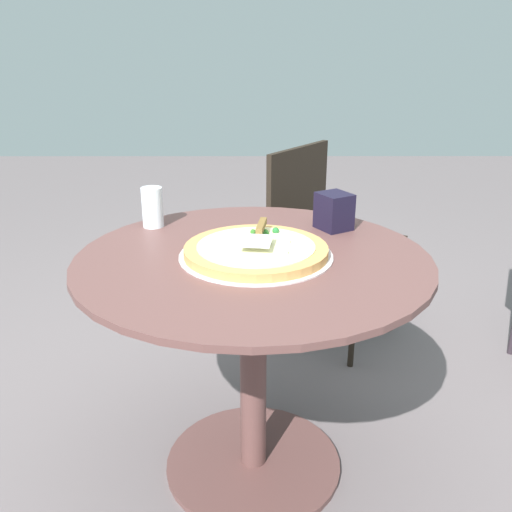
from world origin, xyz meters
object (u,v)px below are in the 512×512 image
at_px(patio_table, 253,322).
at_px(napkin_dispenser, 334,211).
at_px(drinking_cup, 152,207).
at_px(patio_chair_near, 323,228).
at_px(pizza_on_tray, 256,250).
at_px(pizza_server, 259,233).

bearing_deg(patio_table, napkin_dispenser, -46.39).
distance_m(drinking_cup, patio_chair_near, 0.91).
distance_m(pizza_on_tray, patio_chair_near, 0.95).
bearing_deg(pizza_server, napkin_dispenser, -49.12).
height_order(pizza_on_tray, drinking_cup, drinking_cup).
bearing_deg(patio_table, drinking_cup, 50.14).
distance_m(pizza_server, drinking_cup, 0.39).
relative_size(drinking_cup, napkin_dispenser, 1.11).
bearing_deg(napkin_dispenser, drinking_cup, 57.08).
relative_size(pizza_server, napkin_dispenser, 1.93).
bearing_deg(patio_chair_near, pizza_server, 161.61).
distance_m(napkin_dispenser, patio_chair_near, 0.70).
height_order(pizza_on_tray, napkin_dispenser, napkin_dispenser).
xyz_separation_m(pizza_on_tray, patio_chair_near, (0.87, -0.29, -0.22)).
relative_size(napkin_dispenser, patio_chair_near, 0.14).
distance_m(patio_table, pizza_on_tray, 0.21).
bearing_deg(napkin_dispenser, patio_chair_near, -34.91).
height_order(pizza_on_tray, pizza_server, pizza_server).
xyz_separation_m(patio_table, napkin_dispenser, (0.23, -0.25, 0.26)).
height_order(drinking_cup, napkin_dispenser, drinking_cup).
bearing_deg(pizza_server, patio_chair_near, -18.39).
xyz_separation_m(napkin_dispenser, patio_chair_near, (0.64, -0.05, -0.26)).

